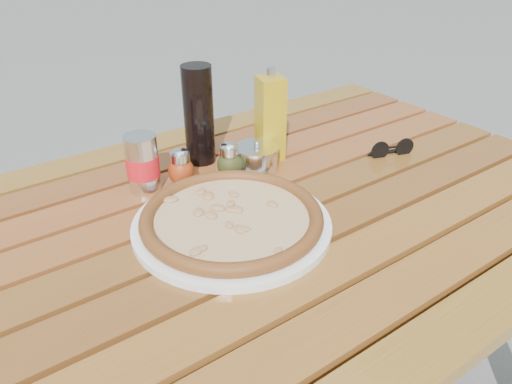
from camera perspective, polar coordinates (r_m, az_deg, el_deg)
table at (r=1.00m, az=0.67°, el=-5.71°), size 1.40×0.90×0.75m
plate at (r=0.91m, az=-2.76°, el=-3.72°), size 0.38×0.38×0.01m
pizza at (r=0.90m, az=-2.79°, el=-2.89°), size 0.36×0.36×0.03m
pepper_shaker at (r=1.04m, az=-8.58°, el=2.77°), size 0.07×0.07×0.08m
oregano_shaker at (r=1.06m, az=-3.03°, el=3.55°), size 0.07×0.07×0.08m
dark_bottle at (r=1.11m, az=-6.56°, el=8.71°), size 0.08×0.08×0.22m
soda_can at (r=1.03m, az=-12.84°, el=3.14°), size 0.07×0.07×0.12m
olive_oil_cruet at (r=1.12m, az=1.64°, el=8.39°), size 0.07×0.07×0.21m
parmesan_tin at (r=1.09m, az=0.10°, el=3.85°), size 0.11×0.11×0.07m
sunglasses at (r=1.20m, az=15.26°, el=4.73°), size 0.11×0.05×0.04m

